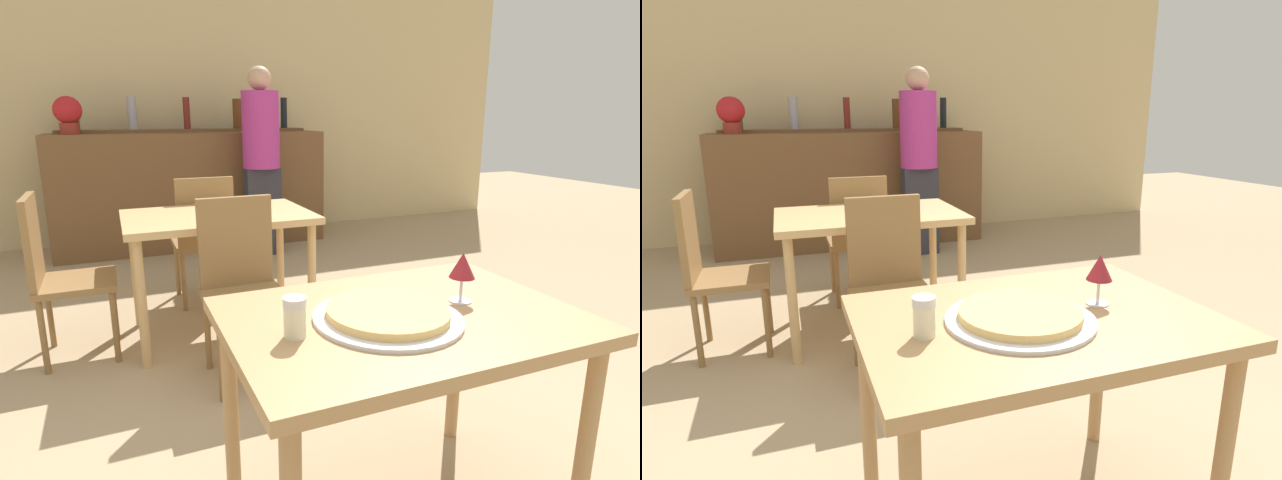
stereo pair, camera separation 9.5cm
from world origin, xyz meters
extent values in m
cube|color=#D1B784|center=(0.00, 4.40, 1.40)|extent=(8.00, 0.05, 2.80)
cube|color=#A87F51|center=(0.00, 0.00, 0.71)|extent=(1.04, 0.73, 0.04)
cylinder|color=#A87F51|center=(0.46, -0.30, 0.35)|extent=(0.05, 0.05, 0.69)
cylinder|color=#A87F51|center=(-0.46, 0.30, 0.35)|extent=(0.05, 0.05, 0.69)
cylinder|color=#A87F51|center=(0.46, 0.30, 0.35)|extent=(0.05, 0.05, 0.69)
cube|color=tan|center=(-0.20, 1.70, 0.72)|extent=(1.06, 0.71, 0.04)
cylinder|color=tan|center=(-0.67, 1.40, 0.35)|extent=(0.05, 0.05, 0.70)
cylinder|color=tan|center=(0.28, 1.40, 0.35)|extent=(0.05, 0.05, 0.70)
cylinder|color=tan|center=(-0.67, 1.99, 0.35)|extent=(0.05, 0.05, 0.70)
cylinder|color=tan|center=(0.28, 1.99, 0.35)|extent=(0.05, 0.05, 0.70)
cube|color=brown|center=(0.00, 3.90, 0.57)|extent=(2.60, 0.56, 1.13)
cube|color=brown|center=(0.00, 4.04, 1.15)|extent=(2.39, 0.24, 0.03)
cylinder|color=#1E5123|center=(-1.02, 4.04, 1.29)|extent=(0.09, 0.09, 0.26)
cylinder|color=#9999A3|center=(-0.51, 4.04, 1.32)|extent=(0.09, 0.09, 0.31)
cylinder|color=maroon|center=(0.00, 4.04, 1.32)|extent=(0.07, 0.07, 0.31)
cylinder|color=#5B3314|center=(0.51, 4.04, 1.31)|extent=(0.09, 0.09, 0.30)
cylinder|color=black|center=(1.02, 4.04, 1.32)|extent=(0.07, 0.07, 0.31)
cube|color=olive|center=(-0.20, 1.09, 0.42)|extent=(0.40, 0.40, 0.04)
cube|color=olive|center=(-0.20, 1.27, 0.67)|extent=(0.38, 0.04, 0.46)
cylinder|color=olive|center=(-0.37, 0.92, 0.20)|extent=(0.03, 0.03, 0.40)
cylinder|color=olive|center=(-0.03, 0.92, 0.20)|extent=(0.03, 0.03, 0.40)
cylinder|color=olive|center=(-0.37, 1.26, 0.20)|extent=(0.03, 0.03, 0.40)
cylinder|color=olive|center=(-0.03, 1.26, 0.20)|extent=(0.03, 0.03, 0.40)
cube|color=olive|center=(-0.20, 2.30, 0.42)|extent=(0.40, 0.40, 0.04)
cube|color=olive|center=(-0.20, 2.12, 0.67)|extent=(0.38, 0.04, 0.46)
cylinder|color=olive|center=(-0.03, 2.47, 0.20)|extent=(0.03, 0.03, 0.40)
cylinder|color=olive|center=(-0.37, 2.47, 0.20)|extent=(0.03, 0.03, 0.40)
cylinder|color=olive|center=(-0.03, 2.13, 0.20)|extent=(0.03, 0.03, 0.40)
cylinder|color=olive|center=(-0.37, 2.13, 0.20)|extent=(0.03, 0.03, 0.40)
cube|color=olive|center=(-0.98, 1.70, 0.42)|extent=(0.40, 0.40, 0.04)
cube|color=olive|center=(-1.16, 1.70, 0.67)|extent=(0.04, 0.38, 0.46)
cylinder|color=olive|center=(-0.81, 1.53, 0.20)|extent=(0.03, 0.03, 0.40)
cylinder|color=olive|center=(-0.81, 1.87, 0.20)|extent=(0.03, 0.03, 0.40)
cylinder|color=olive|center=(-1.15, 1.53, 0.20)|extent=(0.03, 0.03, 0.40)
cylinder|color=olive|center=(-1.15, 1.87, 0.20)|extent=(0.03, 0.03, 0.40)
cylinder|color=silver|center=(-0.06, -0.02, 0.74)|extent=(0.43, 0.43, 0.01)
cylinder|color=#E0B266|center=(-0.06, -0.02, 0.76)|extent=(0.35, 0.35, 0.02)
cylinder|color=beige|center=(-0.35, -0.03, 0.78)|extent=(0.06, 0.06, 0.09)
cylinder|color=silver|center=(-0.35, -0.03, 0.83)|extent=(0.06, 0.06, 0.02)
cube|color=#2D2D38|center=(0.55, 3.32, 0.41)|extent=(0.32, 0.18, 0.82)
cylinder|color=#B2338C|center=(0.55, 3.32, 1.17)|extent=(0.34, 0.34, 0.69)
sphere|color=tan|center=(0.55, 3.32, 1.62)|extent=(0.21, 0.21, 0.21)
cylinder|color=silver|center=(0.22, 0.02, 0.73)|extent=(0.07, 0.07, 0.00)
cylinder|color=silver|center=(0.22, 0.02, 0.77)|extent=(0.01, 0.01, 0.07)
cone|color=maroon|center=(0.22, 0.02, 0.85)|extent=(0.08, 0.08, 0.08)
cylinder|color=maroon|center=(-1.05, 3.85, 1.18)|extent=(0.16, 0.16, 0.10)
sphere|color=red|center=(-1.05, 3.85, 1.34)|extent=(0.24, 0.24, 0.24)
camera|label=1|loc=(-0.76, -1.17, 1.30)|focal=28.00mm
camera|label=2|loc=(-0.67, -1.21, 1.30)|focal=28.00mm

